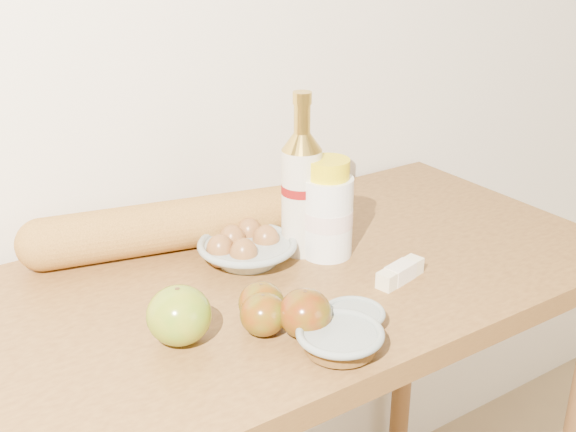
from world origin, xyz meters
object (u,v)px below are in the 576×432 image
(table, at_px, (278,339))
(egg_bowl, at_px, (246,248))
(bourbon_bottle, at_px, (302,190))
(cream_bottle, at_px, (327,211))
(baguette, at_px, (175,225))

(table, distance_m, egg_bowl, 0.17)
(bourbon_bottle, xyz_separation_m, cream_bottle, (0.03, -0.04, -0.04))
(cream_bottle, distance_m, baguette, 0.27)
(bourbon_bottle, bearing_deg, egg_bowl, 168.38)
(egg_bowl, bearing_deg, cream_bottle, -22.17)
(baguette, bearing_deg, cream_bottle, -25.65)
(cream_bottle, bearing_deg, baguette, 158.19)
(table, xyz_separation_m, cream_bottle, (0.12, 0.02, 0.20))
(cream_bottle, bearing_deg, egg_bowl, 174.71)
(egg_bowl, relative_size, baguette, 0.41)
(table, height_order, baguette, baguette)
(egg_bowl, bearing_deg, table, -78.53)
(bourbon_bottle, bearing_deg, cream_bottle, -50.30)
(bourbon_bottle, relative_size, egg_bowl, 1.28)
(table, bearing_deg, baguette, 115.78)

